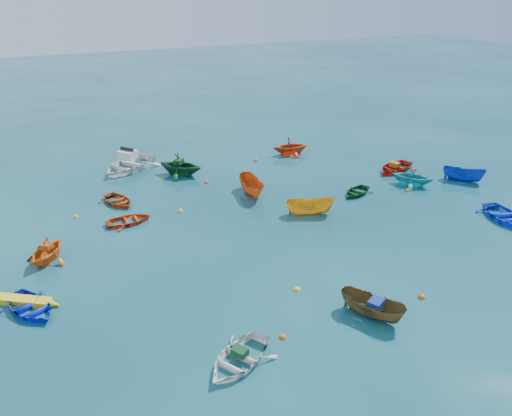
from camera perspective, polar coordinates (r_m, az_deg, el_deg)
name	(u,v)px	position (r m, az deg, el deg)	size (l,w,h in m)	color
ground	(293,252)	(26.66, 4.29, -4.99)	(160.00, 160.00, 0.00)	#093A46
dinghy_blue_sw	(31,311)	(24.37, -24.31, -10.69)	(2.17, 3.03, 0.63)	#101FD4
dinghy_white_near	(238,363)	(19.83, -2.03, -17.27)	(2.25, 3.14, 0.65)	white
sampan_brown_mid	(371,316)	(22.56, 13.02, -11.95)	(1.11, 2.96, 1.14)	brown
dinghy_blue_se	(503,219)	(33.44, 26.40, -1.17)	(2.41, 3.37, 0.70)	blue
dinghy_orange_w	(48,260)	(27.94, -22.64, -5.56)	(2.25, 2.61, 1.37)	orange
sampan_yellow_mid	(310,214)	(30.82, 6.18, -0.67)	(1.13, 2.99, 1.16)	orange
dinghy_green_e	(356,194)	(34.07, 11.36, 1.58)	(1.76, 2.47, 0.51)	#0F4211
dinghy_cyan_se	(411,185)	(36.51, 17.29, 2.54)	(2.43, 2.82, 1.48)	teal
dinghy_red_nw	(129,223)	(30.48, -14.29, -1.66)	(1.90, 2.65, 0.55)	#CB3E10
sampan_orange_n	(252,194)	(33.38, -0.46, 1.60)	(1.25, 3.32, 1.29)	#CD5313
dinghy_green_n	(181,175)	(37.06, -8.58, 3.77)	(2.81, 3.26, 1.72)	#114A22
dinghy_red_ne	(394,171)	(38.86, 15.54, 4.14)	(2.44, 3.42, 0.71)	#B31C0E
sampan_blue_far	(462,181)	(38.54, 22.52, 2.92)	(1.08, 2.86, 1.11)	#0D35AE
dinghy_red_far	(118,203)	(33.23, -15.45, 0.51)	(1.95, 2.72, 0.56)	#AE390E
dinghy_orange_far	(290,154)	(41.09, 3.96, 6.17)	(2.53, 2.93, 1.54)	#CE4013
kayak_yellow	(18,303)	(25.16, -25.54, -9.75)	(0.56, 3.82, 0.38)	yellow
motorboat_white	(129,169)	(38.95, -14.28, 4.34)	(3.49, 4.88, 1.61)	white
tarp_green_a	(240,352)	(19.58, -1.87, -16.11)	(0.58, 0.44, 0.28)	#11441E
tarp_blue_a	(376,303)	(22.08, 13.57, -10.54)	(0.70, 0.53, 0.34)	navy
tarp_orange_a	(46,246)	(27.59, -22.86, -4.03)	(0.56, 0.43, 0.27)	#C64D14
tarp_green_b	(179,161)	(36.74, -8.82, 5.28)	(0.70, 0.53, 0.34)	#12491D
tarp_orange_b	(395,164)	(38.60, 15.55, 4.83)	(0.69, 0.52, 0.33)	#D45315
buoy_or_a	(283,338)	(20.94, 3.07, -14.58)	(0.30, 0.30, 0.30)	orange
buoy_ye_a	(297,290)	(23.65, 4.70, -9.35)	(0.35, 0.35, 0.35)	yellow
buoy_or_b	(422,298)	(24.30, 18.41, -9.69)	(0.34, 0.34, 0.34)	#E05E0C
buoy_or_c	(207,183)	(35.36, -5.66, 2.87)	(0.32, 0.32, 0.32)	#DF470C
buoy_ye_c	(180,211)	(31.30, -8.66, -0.39)	(0.35, 0.35, 0.35)	yellow
buoy_or_d	(407,191)	(35.36, 16.89, 1.85)	(0.34, 0.34, 0.34)	#D0580B
buoy_ye_d	(76,217)	(32.15, -19.89, -0.99)	(0.31, 0.31, 0.31)	yellow
buoy_or_e	(256,161)	(39.47, -0.02, 5.42)	(0.39, 0.39, 0.39)	orange
buoy_ye_e	(292,156)	(40.56, 4.13, 5.91)	(0.30, 0.30, 0.30)	yellow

